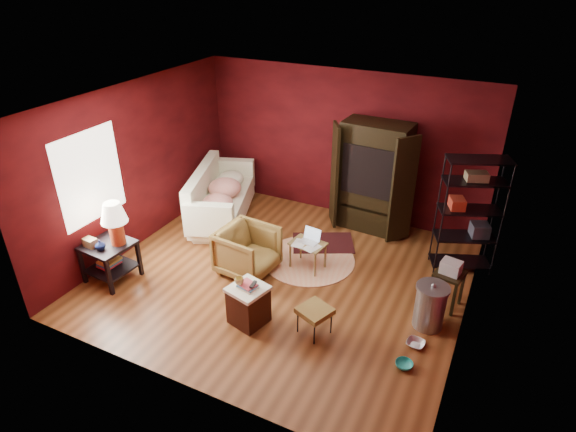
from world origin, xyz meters
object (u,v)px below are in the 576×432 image
at_px(wire_shelving, 471,211).
at_px(laptop_desk, 308,245).
at_px(hamper, 248,304).
at_px(armchair, 247,249).
at_px(sofa, 221,200).
at_px(side_table, 112,235).
at_px(tv_armoire, 373,175).

bearing_deg(wire_shelving, laptop_desk, -176.23).
xyz_separation_m(hamper, laptop_desk, (0.19, 1.58, 0.12)).
height_order(armchair, hamper, armchair).
bearing_deg(laptop_desk, sofa, 168.75).
xyz_separation_m(sofa, hamper, (2.01, -2.38, -0.08)).
bearing_deg(side_table, wire_shelving, 29.35).
xyz_separation_m(hamper, wire_shelving, (2.43, 2.69, 0.75)).
bearing_deg(laptop_desk, armchair, -138.46).
relative_size(hamper, laptop_desk, 0.98).
xyz_separation_m(sofa, side_table, (-0.37, -2.39, 0.41)).
distance_m(sofa, tv_armoire, 2.92).
bearing_deg(tv_armoire, wire_shelving, -16.07).
height_order(armchair, laptop_desk, armchair).
height_order(hamper, wire_shelving, wire_shelving).
height_order(sofa, tv_armoire, tv_armoire).
relative_size(sofa, side_table, 1.50).
height_order(armchair, wire_shelving, wire_shelving).
xyz_separation_m(armchair, hamper, (0.63, -1.05, -0.12)).
relative_size(armchair, tv_armoire, 0.42).
bearing_deg(armchair, hamper, -143.37).
bearing_deg(sofa, hamper, -164.22).
bearing_deg(side_table, tv_armoire, 47.61).
xyz_separation_m(sofa, armchair, (1.38, -1.33, 0.04)).
relative_size(side_table, hamper, 1.98).
bearing_deg(laptop_desk, wire_shelving, 35.09).
bearing_deg(wire_shelving, hamper, -154.67).
bearing_deg(sofa, tv_armoire, -94.86).
relative_size(tv_armoire, wire_shelving, 1.06).
bearing_deg(laptop_desk, tv_armoire, 83.35).
bearing_deg(armchair, laptop_desk, -51.53).
xyz_separation_m(tv_armoire, wire_shelving, (1.76, -0.63, -0.00)).
bearing_deg(tv_armoire, side_table, -128.64).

